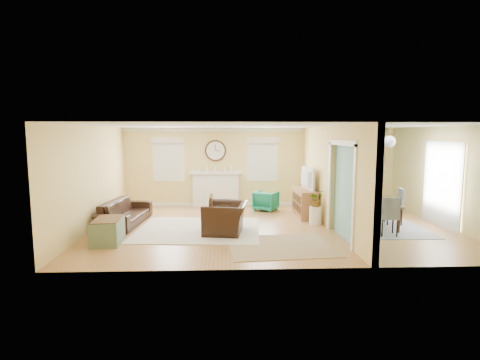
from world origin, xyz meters
The scene contains 29 objects.
floor centered at (0.00, 0.00, 0.00)m, with size 9.00×9.00×0.00m, color #A56530.
wall_back centered at (0.00, 3.00, 1.30)m, with size 9.00×0.02×2.60m, color #DCC26E.
wall_front centered at (0.00, -3.00, 1.30)m, with size 9.00×0.02×2.60m, color #DCC26E.
wall_left centered at (-4.50, 0.00, 1.30)m, with size 0.02×6.00×2.60m, color #DCC26E.
wall_right centered at (4.50, 0.00, 1.30)m, with size 0.02×6.00×2.60m, color #DCC26E.
ceiling centered at (0.00, 0.00, 2.60)m, with size 9.00×6.00×0.02m, color white.
partition centered at (1.51, 0.28, 1.36)m, with size 0.17×6.00×2.60m.
fireplace centered at (-1.50, 2.88, 0.60)m, with size 1.70×0.30×1.17m.
wall_clock centered at (-1.50, 2.97, 1.85)m, with size 0.70×0.07×0.70m.
window_left centered at (-3.05, 2.95, 1.66)m, with size 1.05×0.13×1.42m.
window_right centered at (0.05, 2.95, 1.66)m, with size 1.05×0.13×1.42m.
french_doors centered at (4.45, 0.00, 1.10)m, with size 0.06×1.70×2.20m.
pendant centered at (3.00, 0.00, 2.20)m, with size 0.30×0.30×0.55m.
rug_cream centered at (-1.87, -0.17, 0.01)m, with size 3.03×2.63×0.02m, color beige.
rug_jute centered at (-0.02, -1.64, 0.01)m, with size 2.20×1.80×0.01m, color #9D8A65.
rug_grey centered at (2.69, 0.16, 0.01)m, with size 2.31×2.89×0.01m, color gray.
sofa centered at (-3.86, 0.54, 0.32)m, with size 2.20×0.86×0.64m, color black.
eames_chair centered at (-1.18, -0.49, 0.37)m, with size 1.14×1.00×0.74m, color black.
green_chair centered at (0.09, 2.15, 0.31)m, with size 0.66×0.67×0.61m, color #187151.
trunk centered at (-3.79, -1.23, 0.27)m, with size 0.64×0.98×0.54m.
credenza centered at (1.14, 1.32, 0.40)m, with size 0.48×1.41×0.80m.
tv centered at (1.12, 1.32, 1.11)m, with size 1.09×0.14×0.63m, color black.
garden_stool centered at (1.22, 0.30, 0.24)m, with size 0.32×0.32×0.48m, color white.
potted_plant centered at (1.22, 0.30, 0.69)m, with size 0.39×0.34×0.44m, color #337F33.
dining_table centered at (2.69, 0.16, 0.33)m, with size 1.85×1.03×0.65m, color #422611.
dining_chair_n centered at (2.60, 1.35, 0.59)m, with size 0.45×0.45×1.00m.
dining_chair_s centered at (2.66, -0.88, 0.55)m, with size 0.47×0.47×0.93m.
dining_chair_w centered at (2.09, 0.22, 0.61)m, with size 0.52×0.52×1.03m.
dining_chair_e centered at (3.28, 0.21, 0.57)m, with size 0.50×0.50×0.97m.
Camera 1 is at (-1.19, -9.40, 2.40)m, focal length 28.00 mm.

